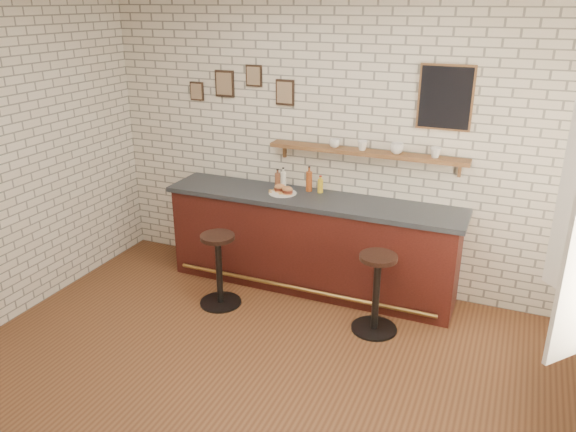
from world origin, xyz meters
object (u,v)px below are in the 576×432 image
at_px(ciabatta_sandwich, 284,189).
at_px(shelf_cup_c, 397,148).
at_px(bar_stool_left, 219,267).
at_px(bar_stool_right, 376,291).
at_px(shelf_cup_a, 335,143).
at_px(bitters_bottle_amber, 309,181).
at_px(bitters_bottle_brown, 278,180).
at_px(shelf_cup_d, 435,153).
at_px(condiment_bottle_yellow, 320,185).
at_px(bitters_bottle_white, 283,179).
at_px(sandwich_plate, 283,193).
at_px(bar_counter, 311,243).
at_px(shelf_cup_b, 362,146).

distance_m(ciabatta_sandwich, shelf_cup_c, 1.22).
xyz_separation_m(bar_stool_left, bar_stool_right, (1.56, 0.14, 0.01)).
bearing_deg(bar_stool_left, shelf_cup_a, 46.43).
bearing_deg(bitters_bottle_amber, bitters_bottle_brown, -180.00).
bearing_deg(shelf_cup_d, shelf_cup_c, -165.76).
bearing_deg(shelf_cup_d, condiment_bottle_yellow, -164.63).
height_order(condiment_bottle_yellow, shelf_cup_a, shelf_cup_a).
bearing_deg(bitters_bottle_white, sandwich_plate, -68.59).
bearing_deg(ciabatta_sandwich, bar_stool_left, -119.42).
bearing_deg(ciabatta_sandwich, shelf_cup_d, 8.06).
height_order(bitters_bottle_brown, shelf_cup_c, shelf_cup_c).
relative_size(bitters_bottle_amber, shelf_cup_a, 2.43).
xyz_separation_m(bar_counter, shelf_cup_d, (1.16, 0.20, 1.04)).
relative_size(bar_counter, bar_stool_left, 4.10).
height_order(bar_counter, bar_stool_left, bar_counter).
bearing_deg(shelf_cup_c, ciabatta_sandwich, 91.55).
bearing_deg(shelf_cup_c, sandwich_plate, 91.46).
xyz_separation_m(bar_counter, condiment_bottle_yellow, (0.03, 0.18, 0.58)).
distance_m(sandwich_plate, shelf_cup_b, 0.96).
xyz_separation_m(ciabatta_sandwich, shelf_cup_a, (0.47, 0.21, 0.48)).
distance_m(bitters_bottle_brown, shelf_cup_c, 1.33).
bearing_deg(bitters_bottle_brown, ciabatta_sandwich, -51.05).
distance_m(sandwich_plate, bitters_bottle_brown, 0.24).
bearing_deg(bitters_bottle_white, ciabatta_sandwich, -65.87).
relative_size(condiment_bottle_yellow, shelf_cup_d, 1.74).
xyz_separation_m(bitters_bottle_brown, shelf_cup_a, (0.62, 0.02, 0.45)).
xyz_separation_m(sandwich_plate, shelf_cup_d, (1.47, 0.21, 0.53)).
bearing_deg(condiment_bottle_yellow, bar_counter, -99.06).
bearing_deg(bar_stool_right, shelf_cup_a, 131.95).
bearing_deg(bar_counter, shelf_cup_c, 14.22).
distance_m(bitters_bottle_white, condiment_bottle_yellow, 0.42).
relative_size(bar_counter, condiment_bottle_yellow, 16.92).
distance_m(bitters_bottle_white, bitters_bottle_amber, 0.29).
bearing_deg(sandwich_plate, shelf_cup_a, 23.36).
height_order(bar_counter, shelf_cup_a, shelf_cup_a).
relative_size(bar_counter, bitters_bottle_amber, 11.53).
relative_size(sandwich_plate, bitters_bottle_amber, 1.04).
bearing_deg(shelf_cup_d, ciabatta_sandwich, -157.69).
bearing_deg(sandwich_plate, bar_stool_left, -118.78).
distance_m(bitters_bottle_amber, bar_stool_left, 1.29).
relative_size(bitters_bottle_amber, bar_stool_left, 0.36).
distance_m(bitters_bottle_brown, shelf_cup_d, 1.68).
height_order(ciabatta_sandwich, bar_stool_left, ciabatta_sandwich).
distance_m(sandwich_plate, bitters_bottle_white, 0.22).
distance_m(sandwich_plate, condiment_bottle_yellow, 0.40).
bearing_deg(bar_counter, bitters_bottle_amber, 118.55).
xyz_separation_m(condiment_bottle_yellow, bar_stool_left, (-0.73, -0.89, -0.68)).
bearing_deg(bar_stool_left, shelf_cup_b, 38.29).
relative_size(condiment_bottle_yellow, shelf_cup_b, 1.81).
relative_size(bitters_bottle_brown, bar_stool_right, 0.26).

